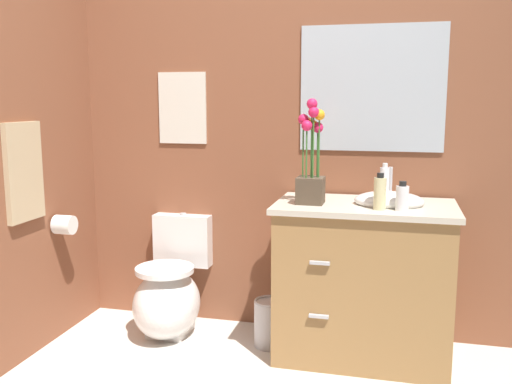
{
  "coord_description": "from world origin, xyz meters",
  "views": [
    {
      "loc": [
        0.54,
        -1.82,
        1.39
      ],
      "look_at": [
        -0.2,
        1.11,
        0.9
      ],
      "focal_mm": 39.76,
      "sensor_mm": 36.0,
      "label": 1
    }
  ],
  "objects": [
    {
      "name": "hanging_towel",
      "position": [
        -1.35,
        0.73,
        1.02
      ],
      "size": [
        0.03,
        0.28,
        0.52
      ],
      "primitive_type": "cube",
      "color": "tan"
    },
    {
      "name": "hand_wash_bottle",
      "position": [
        0.48,
        1.26,
        0.94
      ],
      "size": [
        0.05,
        0.05,
        0.21
      ],
      "color": "white",
      "rests_on": "vanity_cabinet"
    },
    {
      "name": "wall_mirror",
      "position": [
        0.39,
        1.45,
        1.45
      ],
      "size": [
        0.8,
        0.01,
        0.7
      ],
      "primitive_type": "cube",
      "color": "#B2BCC6"
    },
    {
      "name": "soap_bottle",
      "position": [
        0.46,
        1.01,
        0.93
      ],
      "size": [
        0.06,
        0.06,
        0.18
      ],
      "color": "beige",
      "rests_on": "vanity_cabinet"
    },
    {
      "name": "toilet",
      "position": [
        -0.74,
        1.18,
        0.24
      ],
      "size": [
        0.38,
        0.59,
        0.69
      ],
      "color": "white",
      "rests_on": "ground_plane"
    },
    {
      "name": "vanity_cabinet",
      "position": [
        0.39,
        1.16,
        0.44
      ],
      "size": [
        0.94,
        0.56,
        1.03
      ],
      "color": "#9E7242",
      "rests_on": "ground_plane"
    },
    {
      "name": "lotion_bottle",
      "position": [
        0.57,
        1.01,
        0.91
      ],
      "size": [
        0.06,
        0.06,
        0.15
      ],
      "color": "white",
      "rests_on": "vanity_cabinet"
    },
    {
      "name": "wall_poster",
      "position": [
        -0.74,
        1.45,
        1.34
      ],
      "size": [
        0.3,
        0.01,
        0.43
      ],
      "primitive_type": "cube",
      "color": "silver"
    },
    {
      "name": "toilet_paper_roll",
      "position": [
        -1.3,
        0.99,
        0.68
      ],
      "size": [
        0.11,
        0.11,
        0.11
      ],
      "primitive_type": "cylinder",
      "rotation": [
        0.0,
        1.57,
        0.0
      ],
      "color": "white"
    },
    {
      "name": "wall_back",
      "position": [
        0.2,
        1.48,
        1.25
      ],
      "size": [
        4.26,
        0.05,
        2.5
      ],
      "primitive_type": "cube",
      "color": "brown",
      "rests_on": "ground_plane"
    },
    {
      "name": "flower_vase",
      "position": [
        0.1,
        1.1,
        1.05
      ],
      "size": [
        0.14,
        0.14,
        0.55
      ],
      "color": "#4C3D2D",
      "rests_on": "vanity_cabinet"
    },
    {
      "name": "trash_bin",
      "position": [
        -0.13,
        1.16,
        0.14
      ],
      "size": [
        0.18,
        0.18,
        0.27
      ],
      "color": "#B7B7BC",
      "rests_on": "ground_plane"
    }
  ]
}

